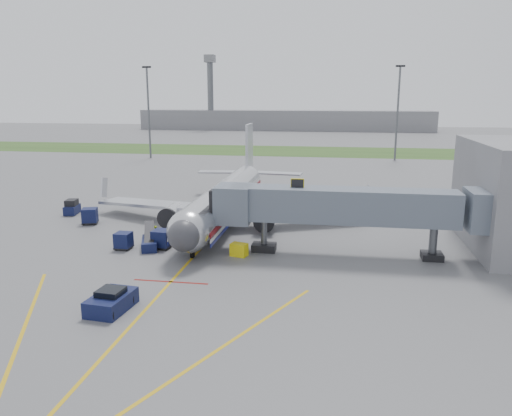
% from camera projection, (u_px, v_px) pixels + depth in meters
% --- Properties ---
extents(ground, '(400.00, 400.00, 0.00)m').
position_uv_depth(ground, '(186.00, 265.00, 42.58)').
color(ground, '#565659').
rests_on(ground, ground).
extents(grass_strip, '(300.00, 25.00, 0.01)m').
position_uv_depth(grass_strip, '(289.00, 151.00, 129.18)').
color(grass_strip, '#2D4C1E').
rests_on(grass_strip, ground).
extents(apron_markings, '(21.52, 50.00, 0.01)m').
position_uv_depth(apron_markings, '(155.00, 299.00, 35.46)').
color(apron_markings, gold).
rests_on(apron_markings, ground).
extents(airliner, '(32.10, 35.67, 10.25)m').
position_uv_depth(airliner, '(225.00, 199.00, 56.66)').
color(airliner, silver).
rests_on(airliner, ground).
extents(jet_bridge, '(25.30, 4.00, 6.90)m').
position_uv_depth(jet_bridge, '(340.00, 207.00, 44.37)').
color(jet_bridge, slate).
rests_on(jet_bridge, ground).
extents(light_mast_left, '(2.00, 0.44, 20.40)m').
position_uv_depth(light_mast_left, '(149.00, 110.00, 112.29)').
color(light_mast_left, '#595B60').
rests_on(light_mast_left, ground).
extents(light_mast_right, '(2.00, 0.44, 20.40)m').
position_uv_depth(light_mast_right, '(398.00, 111.00, 108.40)').
color(light_mast_right, '#595B60').
rests_on(light_mast_right, ground).
extents(distant_terminal, '(120.00, 14.00, 8.00)m').
position_uv_depth(distant_terminal, '(284.00, 120.00, 206.85)').
color(distant_terminal, slate).
rests_on(distant_terminal, ground).
extents(control_tower, '(4.00, 4.00, 30.00)m').
position_uv_depth(control_tower, '(210.00, 87.00, 203.83)').
color(control_tower, '#595B60').
rests_on(control_tower, ground).
extents(pushback_tug, '(2.56, 3.82, 1.51)m').
position_uv_depth(pushback_tug, '(111.00, 301.00, 33.53)').
color(pushback_tug, black).
rests_on(pushback_tug, ground).
extents(baggage_tug, '(1.76, 2.76, 1.80)m').
position_uv_depth(baggage_tug, '(72.00, 208.00, 60.62)').
color(baggage_tug, black).
rests_on(baggage_tug, ground).
extents(baggage_cart_a, '(2.06, 2.06, 1.77)m').
position_uv_depth(baggage_cart_a, '(90.00, 216.00, 55.99)').
color(baggage_cart_a, black).
rests_on(baggage_cart_a, ground).
extents(baggage_cart_b, '(1.76, 1.76, 1.77)m').
position_uv_depth(baggage_cart_b, '(162.00, 239.00, 47.04)').
color(baggage_cart_b, black).
rests_on(baggage_cart_b, ground).
extents(baggage_cart_c, '(1.50, 1.50, 1.59)m').
position_uv_depth(baggage_cart_c, '(123.00, 241.00, 46.83)').
color(baggage_cart_c, black).
rests_on(baggage_cart_c, ground).
extents(belt_loader, '(2.50, 4.38, 2.07)m').
position_uv_depth(belt_loader, '(150.00, 243.00, 47.21)').
color(belt_loader, black).
rests_on(belt_loader, ground).
extents(ground_power_cart, '(1.67, 1.34, 1.16)m').
position_uv_depth(ground_power_cart, '(239.00, 250.00, 44.85)').
color(ground_power_cart, yellow).
rests_on(ground_power_cart, ground).
extents(ramp_worker, '(0.69, 0.73, 1.68)m').
position_uv_depth(ramp_worker, '(156.00, 234.00, 48.93)').
color(ramp_worker, '#A7CA17').
rests_on(ramp_worker, ground).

